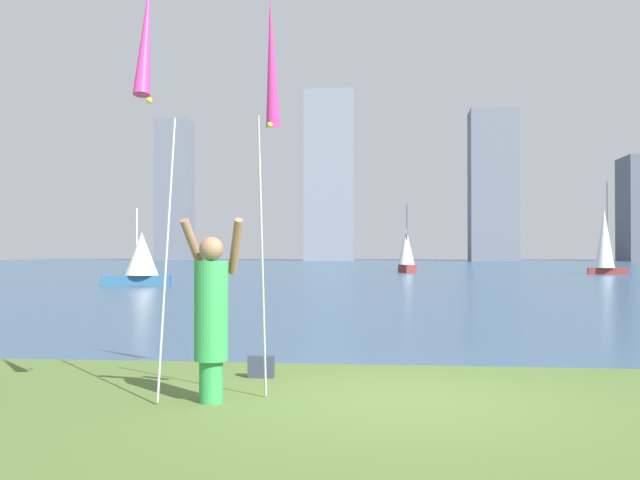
% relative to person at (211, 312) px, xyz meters
% --- Properties ---
extents(ground, '(120.00, 138.00, 0.12)m').
position_rel_person_xyz_m(ground, '(1.90, 51.35, -0.97)').
color(ground, '#4C662D').
extents(person, '(0.68, 0.50, 1.85)m').
position_rel_person_xyz_m(person, '(0.00, 0.00, 0.00)').
color(person, green).
rests_on(person, ground).
extents(kite_flag_left, '(0.16, 1.13, 4.08)m').
position_rel_person_xyz_m(kite_flag_left, '(-0.50, -0.52, 2.50)').
color(kite_flag_left, '#B2B2B7').
rests_on(kite_flag_left, ground).
extents(kite_flag_right, '(0.16, 0.97, 4.26)m').
position_rel_person_xyz_m(kite_flag_right, '(0.50, 0.63, 2.57)').
color(kite_flag_right, '#B2B2B7').
rests_on(kite_flag_right, ground).
extents(bag, '(0.31, 0.13, 0.26)m').
position_rel_person_xyz_m(bag, '(0.23, 1.50, -0.78)').
color(bag, '#33384C').
rests_on(bag, ground).
extents(sailboat_0, '(3.05, 1.73, 3.36)m').
position_rel_person_xyz_m(sailboat_0, '(-9.39, 24.39, 0.20)').
color(sailboat_0, '#2D6084').
rests_on(sailboat_0, ground).
extents(sailboat_2, '(1.36, 2.31, 4.70)m').
position_rel_person_xyz_m(sailboat_2, '(2.36, 44.14, 0.52)').
color(sailboat_2, maroon).
rests_on(sailboat_2, ground).
extents(sailboat_4, '(2.42, 1.29, 5.84)m').
position_rel_person_xyz_m(sailboat_4, '(14.77, 41.55, 1.14)').
color(sailboat_4, maroon).
rests_on(sailboat_4, ground).
extents(skyline_tower_0, '(4.99, 4.76, 21.06)m').
position_rel_person_xyz_m(skyline_tower_0, '(-31.94, 102.76, 9.62)').
color(skyline_tower_0, slate).
rests_on(skyline_tower_0, ground).
extents(skyline_tower_1, '(7.01, 3.36, 24.56)m').
position_rel_person_xyz_m(skyline_tower_1, '(-8.21, 99.96, 11.37)').
color(skyline_tower_1, gray).
rests_on(skyline_tower_1, ground).
extents(skyline_tower_2, '(6.54, 5.89, 21.04)m').
position_rel_person_xyz_m(skyline_tower_2, '(14.91, 99.31, 9.61)').
color(skyline_tower_2, slate).
rests_on(skyline_tower_2, ground).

